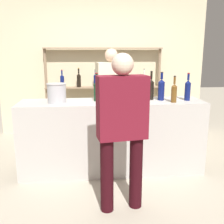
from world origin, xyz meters
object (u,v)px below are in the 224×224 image
object	(u,v)px
counter_bottle_0	(174,92)
ice_bucket	(57,93)
counter_bottle_4	(111,93)
customer_center	(122,123)
counter_bottle_5	(97,90)
counter_bottle_1	(161,89)
counter_bottle_2	(151,89)
cork_jar	(106,95)
server_behind_counter	(111,91)
counter_bottle_3	(188,90)

from	to	relation	value
counter_bottle_0	ice_bucket	size ratio (longest dim) A/B	1.38
counter_bottle_4	customer_center	bearing A→B (deg)	-86.51
counter_bottle_4	counter_bottle_5	world-z (taller)	counter_bottle_5
counter_bottle_1	counter_bottle_2	distance (m)	0.14
counter_bottle_2	cork_jar	distance (m)	0.60
counter_bottle_2	customer_center	size ratio (longest dim) A/B	0.24
counter_bottle_5	server_behind_counter	size ratio (longest dim) A/B	0.22
ice_bucket	server_behind_counter	world-z (taller)	server_behind_counter
counter_bottle_2	counter_bottle_4	xyz separation A→B (m)	(-0.56, -0.25, -0.01)
counter_bottle_1	server_behind_counter	distance (m)	1.11
counter_bottle_4	cork_jar	xyz separation A→B (m)	(-0.03, 0.31, -0.07)
counter_bottle_2	ice_bucket	distance (m)	1.23
counter_bottle_3	counter_bottle_4	world-z (taller)	counter_bottle_3
cork_jar	counter_bottle_0	bearing A→B (deg)	-18.66
counter_bottle_4	server_behind_counter	size ratio (longest dim) A/B	0.22
counter_bottle_3	counter_bottle_1	bearing A→B (deg)	170.95
ice_bucket	counter_bottle_4	bearing A→B (deg)	-11.91
cork_jar	server_behind_counter	world-z (taller)	server_behind_counter
cork_jar	server_behind_counter	xyz separation A→B (m)	(0.15, 0.82, -0.07)
counter_bottle_4	counter_bottle_1	bearing A→B (deg)	15.99
counter_bottle_2	counter_bottle_5	world-z (taller)	counter_bottle_2
counter_bottle_0	server_behind_counter	xyz separation A→B (m)	(-0.69, 1.11, -0.14)
cork_jar	counter_bottle_3	bearing A→B (deg)	-9.09
counter_bottle_4	ice_bucket	xyz separation A→B (m)	(-0.66, 0.14, -0.01)
counter_bottle_1	counter_bottle_0	bearing A→B (deg)	-54.99
counter_bottle_0	counter_bottle_4	world-z (taller)	counter_bottle_4
counter_bottle_0	server_behind_counter	distance (m)	1.31
counter_bottle_2	cork_jar	world-z (taller)	counter_bottle_2
counter_bottle_0	counter_bottle_5	xyz separation A→B (m)	(-0.96, 0.18, 0.01)
counter_bottle_2	server_behind_counter	bearing A→B (deg)	116.88
counter_bottle_0	counter_bottle_4	size ratio (longest dim) A/B	0.94
counter_bottle_3	ice_bucket	xyz separation A→B (m)	(-1.68, -0.00, -0.02)
cork_jar	counter_bottle_5	bearing A→B (deg)	-142.57
counter_bottle_4	ice_bucket	world-z (taller)	counter_bottle_4
counter_bottle_4	counter_bottle_3	bearing A→B (deg)	7.96
counter_bottle_3	counter_bottle_5	bearing A→B (deg)	176.55
counter_bottle_4	ice_bucket	bearing A→B (deg)	168.09
ice_bucket	server_behind_counter	distance (m)	1.27
counter_bottle_0	counter_bottle_4	xyz separation A→B (m)	(-0.80, -0.03, 0.01)
counter_bottle_4	ice_bucket	size ratio (longest dim) A/B	1.46
counter_bottle_1	counter_bottle_5	size ratio (longest dim) A/B	1.02
ice_bucket	cork_jar	size ratio (longest dim) A/B	1.96
counter_bottle_0	counter_bottle_2	size ratio (longest dim) A/B	0.88
counter_bottle_1	cork_jar	xyz separation A→B (m)	(-0.72, 0.12, -0.09)
counter_bottle_0	counter_bottle_2	world-z (taller)	counter_bottle_2
customer_center	server_behind_counter	bearing A→B (deg)	-10.31
counter_bottle_3	server_behind_counter	world-z (taller)	server_behind_counter
ice_bucket	customer_center	xyz separation A→B (m)	(0.71, -0.87, -0.17)
counter_bottle_5	cork_jar	xyz separation A→B (m)	(0.13, 0.10, -0.08)
cork_jar	customer_center	distance (m)	1.05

